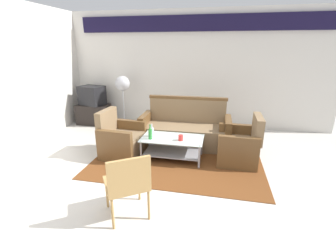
{
  "coord_description": "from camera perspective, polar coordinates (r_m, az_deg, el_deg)",
  "views": [
    {
      "loc": [
        0.57,
        -3.0,
        1.97
      ],
      "look_at": [
        -0.25,
        0.85,
        0.65
      ],
      "focal_mm": 25.59,
      "sensor_mm": 36.0,
      "label": 1
    }
  ],
  "objects": [
    {
      "name": "armchair_right",
      "position": [
        4.41,
        16.56,
        -4.69
      ],
      "size": [
        0.71,
        0.77,
        0.85
      ],
      "rotation": [
        0.0,
        0.0,
        1.56
      ],
      "color": "#7F6647",
      "rests_on": "rug"
    },
    {
      "name": "wicker_chair",
      "position": [
        2.85,
        -9.63,
        -12.92
      ],
      "size": [
        0.67,
        0.67,
        0.84
      ],
      "rotation": [
        0.0,
        0.0,
        0.6
      ],
      "color": "#AD844C",
      "rests_on": "ground"
    },
    {
      "name": "tv_stand",
      "position": [
        6.63,
        -17.25,
        2.73
      ],
      "size": [
        0.8,
        0.5,
        0.52
      ],
      "primitive_type": "cube",
      "color": "black",
      "rests_on": "ground"
    },
    {
      "name": "ground_plane",
      "position": [
        3.63,
        1.07,
        -14.29
      ],
      "size": [
        14.0,
        14.0,
        0.0
      ],
      "primitive_type": "plane",
      "color": "beige"
    },
    {
      "name": "bottle_green",
      "position": [
        4.2,
        -4.26,
        -1.8
      ],
      "size": [
        0.06,
        0.06,
        0.27
      ],
      "color": "#2D8C38",
      "rests_on": "coffee_table"
    },
    {
      "name": "armchair_left",
      "position": [
        4.57,
        -11.09,
        -3.41
      ],
      "size": [
        0.75,
        0.81,
        0.85
      ],
      "rotation": [
        0.0,
        0.0,
        -1.64
      ],
      "color": "#7F6647",
      "rests_on": "rug"
    },
    {
      "name": "rug",
      "position": [
        4.46,
        2.37,
        -7.62
      ],
      "size": [
        2.97,
        2.16,
        0.01
      ],
      "primitive_type": "cube",
      "color": "brown",
      "rests_on": "ground"
    },
    {
      "name": "couch",
      "position": [
        4.96,
        4.17,
        -1.01
      ],
      "size": [
        1.81,
        0.76,
        0.96
      ],
      "rotation": [
        0.0,
        0.0,
        3.15
      ],
      "color": "#7F6647",
      "rests_on": "rug"
    },
    {
      "name": "television",
      "position": [
        6.52,
        -17.65,
        6.97
      ],
      "size": [
        0.7,
        0.58,
        0.48
      ],
      "rotation": [
        0.0,
        0.0,
        2.87
      ],
      "color": "black",
      "rests_on": "tv_stand"
    },
    {
      "name": "pedestal_fan",
      "position": [
        6.15,
        -10.77,
        9.26
      ],
      "size": [
        0.36,
        0.36,
        1.27
      ],
      "color": "#2D2D33",
      "rests_on": "ground"
    },
    {
      "name": "cup",
      "position": [
        4.15,
        3.04,
        -2.81
      ],
      "size": [
        0.08,
        0.08,
        0.1
      ],
      "primitive_type": "cylinder",
      "color": "red",
      "rests_on": "coffee_table"
    },
    {
      "name": "bottle_clear",
      "position": [
        4.33,
        -3.88,
        -1.37
      ],
      "size": [
        0.07,
        0.07,
        0.24
      ],
      "color": "silver",
      "rests_on": "coffee_table"
    },
    {
      "name": "wall_back",
      "position": [
        6.1,
        6.81,
        13.76
      ],
      "size": [
        6.52,
        0.19,
        2.8
      ],
      "color": "silver",
      "rests_on": "ground"
    },
    {
      "name": "coffee_table",
      "position": [
        4.33,
        1.03,
        -4.57
      ],
      "size": [
        1.1,
        0.6,
        0.4
      ],
      "color": "silver",
      "rests_on": "rug"
    }
  ]
}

